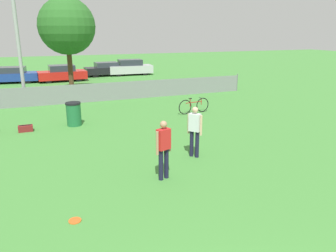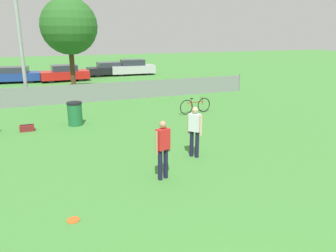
# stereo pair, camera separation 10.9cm
# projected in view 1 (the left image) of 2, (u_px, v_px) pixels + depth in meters

# --- Properties ---
(fence_backline) EXTENTS (22.12, 0.07, 1.21)m
(fence_backline) POSITION_uv_depth(u_px,v_px,m) (77.00, 94.00, 19.14)
(fence_backline) COLOR gray
(fence_backline) RESTS_ON ground_plane
(tree_near_pole) EXTENTS (3.60, 3.60, 6.19)m
(tree_near_pole) POSITION_uv_depth(u_px,v_px,m) (67.00, 26.00, 20.86)
(tree_near_pole) COLOR #4C331E
(tree_near_pole) RESTS_ON ground_plane
(player_receiver_white) EXTENTS (0.40, 0.43, 1.71)m
(player_receiver_white) POSITION_uv_depth(u_px,v_px,m) (195.00, 129.00, 10.73)
(player_receiver_white) COLOR #191933
(player_receiver_white) RESTS_ON ground_plane
(player_thrower_red) EXTENTS (0.50, 0.33, 1.71)m
(player_thrower_red) POSITION_uv_depth(u_px,v_px,m) (164.00, 146.00, 9.07)
(player_thrower_red) COLOR #191933
(player_thrower_red) RESTS_ON ground_plane
(frisbee_disc) EXTENTS (0.28, 0.28, 0.03)m
(frisbee_disc) POSITION_uv_depth(u_px,v_px,m) (75.00, 221.00, 7.24)
(frisbee_disc) COLOR #E5591E
(frisbee_disc) RESTS_ON ground_plane
(bicycle_sideline) EXTENTS (1.81, 0.44, 0.81)m
(bicycle_sideline) POSITION_uv_depth(u_px,v_px,m) (194.00, 106.00, 16.77)
(bicycle_sideline) COLOR black
(bicycle_sideline) RESTS_ON ground_plane
(trash_bin) EXTENTS (0.67, 0.67, 1.05)m
(trash_bin) POSITION_uv_depth(u_px,v_px,m) (74.00, 114.00, 14.53)
(trash_bin) COLOR #1E6638
(trash_bin) RESTS_ON ground_plane
(gear_bag_sideline) EXTENTS (0.57, 0.31, 0.28)m
(gear_bag_sideline) POSITION_uv_depth(u_px,v_px,m) (26.00, 128.00, 13.74)
(gear_bag_sideline) COLOR maroon
(gear_bag_sideline) RESTS_ON ground_plane
(parked_car_blue) EXTENTS (4.26, 2.22, 1.29)m
(parked_car_blue) POSITION_uv_depth(u_px,v_px,m) (12.00, 75.00, 26.81)
(parked_car_blue) COLOR black
(parked_car_blue) RESTS_ON ground_plane
(parked_car_red) EXTENTS (4.00, 1.99, 1.35)m
(parked_car_red) POSITION_uv_depth(u_px,v_px,m) (62.00, 73.00, 27.67)
(parked_car_red) COLOR black
(parked_car_red) RESTS_ON ground_plane
(parked_car_dark) EXTENTS (4.08, 1.87, 1.28)m
(parked_car_dark) POSITION_uv_depth(u_px,v_px,m) (107.00, 69.00, 31.10)
(parked_car_dark) COLOR black
(parked_car_dark) RESTS_ON ground_plane
(parked_car_silver) EXTENTS (4.26, 1.85, 1.49)m
(parked_car_silver) POSITION_uv_depth(u_px,v_px,m) (130.00, 68.00, 31.66)
(parked_car_silver) COLOR black
(parked_car_silver) RESTS_ON ground_plane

